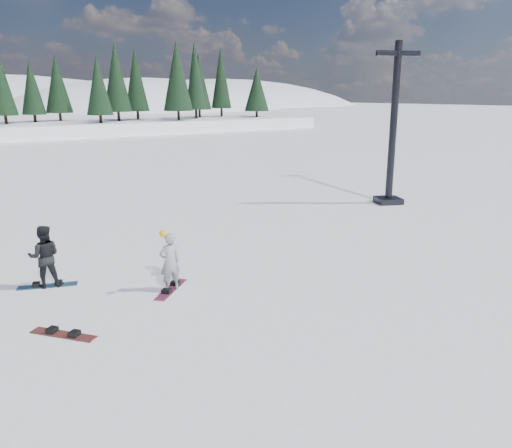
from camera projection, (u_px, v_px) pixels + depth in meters
The scene contains 7 objects.
ground at pixel (202, 289), 13.03m from camera, with size 420.00×420.00×0.00m, color white.
lift_tower at pixel (392, 140), 22.57m from camera, with size 1.89×1.43×7.20m.
snowboarder_woman at pixel (170, 261), 12.79m from camera, with size 0.57×0.40×1.68m.
snowboarder_man at pixel (44, 256), 13.03m from camera, with size 0.81×0.63×1.67m, color black.
snowboard_woman at pixel (171, 289), 12.99m from camera, with size 1.50×0.28×0.03m, color #94204F.
snowboard_man at pixel (48, 286), 13.23m from camera, with size 1.50×0.28×0.03m, color #155478.
snowboard_loose_b at pixel (63, 335), 10.55m from camera, with size 1.50×0.28×0.03m, color maroon.
Camera 1 is at (-5.69, -10.86, 4.95)m, focal length 35.00 mm.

